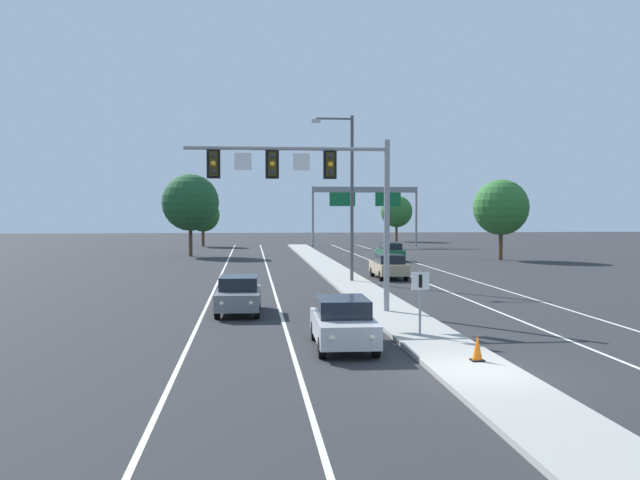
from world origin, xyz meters
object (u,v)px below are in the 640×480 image
car_oncoming_silver (343,322)px  car_receding_tan (389,266)px  traffic_cone_median_nose (477,348)px  tree_far_right_a (397,211)px  tree_far_left_a (190,203)px  street_lamp_median (348,188)px  tree_far_left_b (203,215)px  highway_sign_gantry (365,197)px  car_receding_green (390,252)px  overhead_signal_mast (315,183)px  median_sign_post (420,293)px  car_oncoming_grey (239,294)px  tree_far_right_b (501,207)px

car_oncoming_silver → car_receding_tan: same height
traffic_cone_median_nose → tree_far_right_a: tree_far_right_a is taller
tree_far_left_a → tree_far_right_a: bearing=50.2°
street_lamp_median → tree_far_left_b: 48.72m
highway_sign_gantry → tree_far_left_b: highway_sign_gantry is taller
street_lamp_median → highway_sign_gantry: (8.26, 44.48, 0.37)m
car_receding_tan → tree_far_left_b: (-14.85, 44.70, 3.11)m
car_receding_green → overhead_signal_mast: bearing=-106.6°
overhead_signal_mast → traffic_cone_median_nose: size_ratio=11.54×
traffic_cone_median_nose → tree_far_left_b: bearing=99.8°
median_sign_post → car_receding_green: (6.66, 38.55, -0.77)m
overhead_signal_mast → car_receding_green: bearing=73.4°
overhead_signal_mast → tree_far_left_a: tree_far_left_a is taller
overhead_signal_mast → highway_sign_gantry: 58.90m
street_lamp_median → car_oncoming_grey: (-6.43, -12.40, -4.97)m
tree_far_left_b → tree_far_right_a: size_ratio=0.89×
highway_sign_gantry → tree_far_left_b: size_ratio=2.21×
highway_sign_gantry → traffic_cone_median_nose: bearing=-96.6°
tree_far_left_a → median_sign_post: bearing=-76.2°
overhead_signal_mast → car_oncoming_silver: 8.60m
car_oncoming_silver → street_lamp_median: bearing=81.7°
car_oncoming_silver → traffic_cone_median_nose: 4.56m
car_oncoming_silver → traffic_cone_median_nose: (3.40, -3.02, -0.31)m
tree_far_right_b → traffic_cone_median_nose: bearing=-110.7°
overhead_signal_mast → car_receding_tan: (6.24, 15.82, -4.71)m
tree_far_left_a → car_receding_tan: bearing=-59.3°
median_sign_post → tree_far_left_b: (-11.61, 66.57, 2.34)m
car_receding_tan → tree_far_left_b: bearing=108.4°
street_lamp_median → highway_sign_gantry: bearing=79.5°
street_lamp_median → traffic_cone_median_nose: street_lamp_median is taller
street_lamp_median → tree_far_left_a: (-11.73, 27.32, -0.55)m
street_lamp_median → tree_far_left_b: bearing=104.1°
median_sign_post → car_receding_tan: median_sign_post is taller
overhead_signal_mast → median_sign_post: 7.83m
overhead_signal_mast → car_oncoming_grey: overhead_signal_mast is taller
car_receding_tan → traffic_cone_median_nose: 26.16m
overhead_signal_mast → car_receding_tan: size_ratio=1.90×
overhead_signal_mast → tree_far_left_a: 41.49m
street_lamp_median → tree_far_right_a: street_lamp_median is taller
tree_far_left_a → tree_far_right_a: (27.21, 32.70, -0.84)m
overhead_signal_mast → median_sign_post: (3.00, -6.05, -3.95)m
median_sign_post → car_oncoming_silver: median_sign_post is taller
car_receding_tan → traffic_cone_median_nose: (-2.61, -26.03, -0.31)m
traffic_cone_median_nose → tree_far_right_a: (15.08, 83.52, 3.90)m
street_lamp_median → tree_far_right_a: size_ratio=1.48×
tree_far_right_a → tree_far_left_a: bearing=-129.8°
median_sign_post → car_receding_tan: 22.12m
overhead_signal_mast → tree_far_right_b: size_ratio=1.18×
tree_far_left_b → tree_far_right_a: bearing=25.1°
car_receding_green → tree_far_right_b: bearing=0.7°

